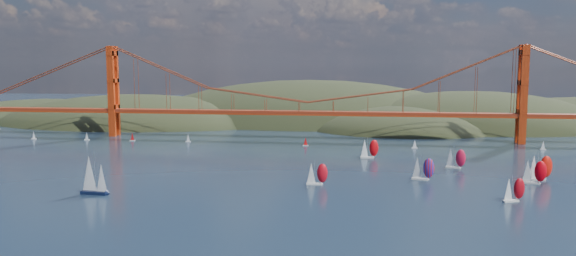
# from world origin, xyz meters

# --- Properties ---
(ground) EXTENTS (1200.00, 1200.00, 0.00)m
(ground) POSITION_xyz_m (0.00, 0.00, 0.00)
(ground) COLOR black
(ground) RESTS_ON ground
(headlands) EXTENTS (725.00, 225.00, 96.00)m
(headlands) POSITION_xyz_m (44.95, 278.29, -12.46)
(headlands) COLOR black
(headlands) RESTS_ON ground
(bridge) EXTENTS (552.00, 12.00, 55.00)m
(bridge) POSITION_xyz_m (-1.75, 180.00, 32.23)
(bridge) COLOR maroon
(bridge) RESTS_ON ground
(sloop_navy) EXTENTS (9.73, 5.69, 14.90)m
(sloop_navy) POSITION_xyz_m (-59.28, 32.39, 6.58)
(sloop_navy) COLOR black
(sloop_navy) RESTS_ON ground
(racer_0) EXTENTS (8.01, 3.36, 9.13)m
(racer_0) POSITION_xyz_m (15.94, 57.79, 4.31)
(racer_0) COLOR white
(racer_0) RESTS_ON ground
(racer_1) EXTENTS (7.87, 5.26, 8.81)m
(racer_1) POSITION_xyz_m (82.02, 41.28, 4.16)
(racer_1) COLOR white
(racer_1) RESTS_ON ground
(racer_2) EXTENTS (8.93, 4.33, 10.05)m
(racer_2) POSITION_xyz_m (96.44, 70.58, 4.75)
(racer_2) COLOR silver
(racer_2) RESTS_ON ground
(racer_3) EXTENTS (8.51, 4.88, 9.53)m
(racer_3) POSITION_xyz_m (72.12, 98.03, 4.51)
(racer_3) COLOR silver
(racer_3) RESTS_ON ground
(racer_4) EXTENTS (9.67, 4.94, 10.87)m
(racer_4) POSITION_xyz_m (100.64, 77.78, 5.13)
(racer_4) COLOR silver
(racer_4) RESTS_ON ground
(racer_5) EXTENTS (8.88, 4.68, 9.96)m
(racer_5) POSITION_xyz_m (35.60, 119.10, 4.71)
(racer_5) COLOR silver
(racer_5) RESTS_ON ground
(racer_rwb) EXTENTS (8.76, 4.72, 9.82)m
(racer_rwb) POSITION_xyz_m (55.88, 72.02, 4.64)
(racer_rwb) COLOR silver
(racer_rwb) RESTS_ON ground
(distant_boat_0) EXTENTS (3.00, 2.00, 4.70)m
(distant_boat_0) POSITION_xyz_m (-160.34, 157.92, 2.41)
(distant_boat_0) COLOR silver
(distant_boat_0) RESTS_ON ground
(distant_boat_1) EXTENTS (3.00, 2.00, 4.70)m
(distant_boat_1) POSITION_xyz_m (-127.50, 158.77, 2.41)
(distant_boat_1) COLOR silver
(distant_boat_1) RESTS_ON ground
(distant_boat_2) EXTENTS (3.00, 2.00, 4.70)m
(distant_boat_2) POSITION_xyz_m (-99.68, 159.16, 2.41)
(distant_boat_2) COLOR silver
(distant_boat_2) RESTS_ON ground
(distant_boat_3) EXTENTS (3.00, 2.00, 4.70)m
(distant_boat_3) POSITION_xyz_m (-66.34, 159.35, 2.41)
(distant_boat_3) COLOR silver
(distant_boat_3) RESTS_ON ground
(distant_boat_4) EXTENTS (3.00, 2.00, 4.70)m
(distant_boat_4) POSITION_xyz_m (125.29, 156.21, 2.41)
(distant_boat_4) COLOR silver
(distant_boat_4) RESTS_ON ground
(distant_boat_8) EXTENTS (3.00, 2.00, 4.70)m
(distant_boat_8) POSITION_xyz_m (59.76, 152.92, 2.41)
(distant_boat_8) COLOR silver
(distant_boat_8) RESTS_ON ground
(distant_boat_9) EXTENTS (3.00, 2.00, 4.70)m
(distant_boat_9) POSITION_xyz_m (1.66, 153.70, 2.41)
(distant_boat_9) COLOR silver
(distant_boat_9) RESTS_ON ground
(gull) EXTENTS (0.90, 0.25, 0.17)m
(gull) POSITION_xyz_m (-92.51, 31.49, 22.38)
(gull) COLOR white
(gull) RESTS_ON ground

